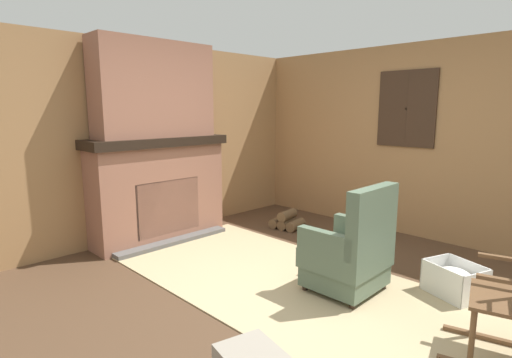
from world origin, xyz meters
name	(u,v)px	position (x,y,z in m)	size (l,w,h in m)	color
ground_plane	(292,294)	(0.00, 0.00, 0.00)	(14.00, 14.00, 0.00)	#4C3523
wood_panel_wall_left	(146,142)	(-2.47, 0.00, 1.24)	(0.06, 5.47, 2.48)	#9E7247
wood_panel_wall_back	(417,141)	(0.00, 2.47, 1.25)	(5.47, 0.09, 2.48)	#9E7247
fireplace_hearth	(159,189)	(-2.20, 0.00, 0.65)	(0.67, 1.80, 1.31)	#93604C
chimney_breast	(154,90)	(-2.21, 0.00, 1.88)	(0.40, 1.49, 1.15)	#93604C
area_rug	(293,286)	(-0.09, 0.12, 0.01)	(3.96, 1.79, 0.01)	tan
armchair	(350,254)	(0.34, 0.40, 0.37)	(0.63, 0.67, 1.01)	#516651
firewood_stack	(287,221)	(-1.36, 1.51, 0.10)	(0.47, 0.40, 0.26)	brown
laundry_basket	(455,280)	(1.05, 1.00, 0.15)	(0.54, 0.49, 0.30)	white
oil_lamp_vase	(115,132)	(-2.25, -0.51, 1.39)	(0.11, 0.11, 0.23)	silver
storage_case	(177,131)	(-2.25, 0.33, 1.37)	(0.14, 0.26, 0.12)	black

